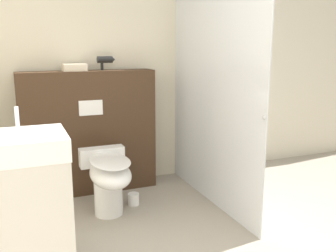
{
  "coord_description": "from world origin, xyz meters",
  "views": [
    {
      "loc": [
        -1.1,
        -1.39,
        1.42
      ],
      "look_at": [
        0.04,
        1.4,
        0.78
      ],
      "focal_mm": 40.0,
      "sensor_mm": 36.0,
      "label": 1
    }
  ],
  "objects": [
    {
      "name": "toilet",
      "position": [
        -0.44,
        1.56,
        0.34
      ],
      "size": [
        0.39,
        0.64,
        0.54
      ],
      "color": "white",
      "rests_on": "ground_plane"
    },
    {
      "name": "spare_toilet_roll",
      "position": [
        -0.18,
        1.69,
        0.05
      ],
      "size": [
        0.1,
        0.1,
        0.11
      ],
      "color": "white",
      "rests_on": "ground_plane"
    },
    {
      "name": "folded_towel",
      "position": [
        -0.58,
        2.2,
        1.23
      ],
      "size": [
        0.21,
        0.18,
        0.06
      ],
      "color": "beige",
      "rests_on": "partition_panel"
    },
    {
      "name": "hair_drier",
      "position": [
        -0.28,
        2.21,
        1.29
      ],
      "size": [
        0.17,
        0.06,
        0.13
      ],
      "color": "black",
      "rests_on": "partition_panel"
    },
    {
      "name": "shower_glass",
      "position": [
        0.51,
        1.53,
        0.97
      ],
      "size": [
        0.04,
        1.61,
        1.94
      ],
      "color": "silver",
      "rests_on": "ground_plane"
    },
    {
      "name": "wall_back",
      "position": [
        0.0,
        2.37,
        1.25
      ],
      "size": [
        8.0,
        0.06,
        2.5
      ],
      "color": "beige",
      "rests_on": "ground_plane"
    },
    {
      "name": "sink_vanity",
      "position": [
        -1.11,
        0.82,
        0.47
      ],
      "size": [
        0.51,
        0.46,
        1.08
      ],
      "color": "beige",
      "rests_on": "ground_plane"
    },
    {
      "name": "partition_panel",
      "position": [
        -0.47,
        2.18,
        0.6
      ],
      "size": [
        1.28,
        0.25,
        1.19
      ],
      "color": "#3D2819",
      "rests_on": "ground_plane"
    }
  ]
}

